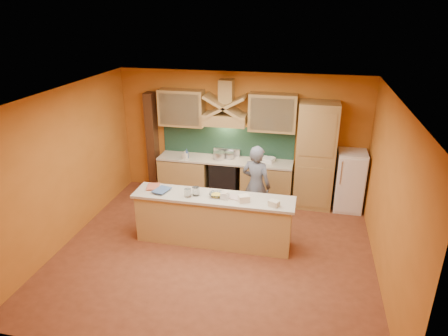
% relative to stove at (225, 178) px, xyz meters
% --- Properties ---
extents(floor, '(5.50, 5.00, 0.01)m').
position_rel_stove_xyz_m(floor, '(0.30, -2.20, -0.45)').
color(floor, brown).
rests_on(floor, ground).
extents(ceiling, '(5.50, 5.00, 0.01)m').
position_rel_stove_xyz_m(ceiling, '(0.30, -2.20, 2.35)').
color(ceiling, white).
rests_on(ceiling, wall_back).
extents(wall_back, '(5.50, 0.02, 2.80)m').
position_rel_stove_xyz_m(wall_back, '(0.30, 0.30, 0.95)').
color(wall_back, '#C37126').
rests_on(wall_back, floor).
extents(wall_front, '(5.50, 0.02, 2.80)m').
position_rel_stove_xyz_m(wall_front, '(0.30, -4.70, 0.95)').
color(wall_front, '#C37126').
rests_on(wall_front, floor).
extents(wall_left, '(0.02, 5.00, 2.80)m').
position_rel_stove_xyz_m(wall_left, '(-2.45, -2.20, 0.95)').
color(wall_left, '#C37126').
rests_on(wall_left, floor).
extents(wall_right, '(0.02, 5.00, 2.80)m').
position_rel_stove_xyz_m(wall_right, '(3.05, -2.20, 0.95)').
color(wall_right, '#C37126').
rests_on(wall_right, floor).
extents(base_cabinet_left, '(1.10, 0.60, 0.86)m').
position_rel_stove_xyz_m(base_cabinet_left, '(-0.95, 0.00, -0.02)').
color(base_cabinet_left, tan).
rests_on(base_cabinet_left, floor).
extents(base_cabinet_right, '(1.10, 0.60, 0.86)m').
position_rel_stove_xyz_m(base_cabinet_right, '(0.95, 0.00, -0.02)').
color(base_cabinet_right, tan).
rests_on(base_cabinet_right, floor).
extents(counter_top, '(3.00, 0.62, 0.04)m').
position_rel_stove_xyz_m(counter_top, '(-0.00, 0.00, 0.45)').
color(counter_top, beige).
rests_on(counter_top, base_cabinet_left).
extents(stove, '(0.60, 0.58, 0.90)m').
position_rel_stove_xyz_m(stove, '(0.00, 0.00, 0.00)').
color(stove, black).
rests_on(stove, floor).
extents(backsplash, '(3.00, 0.03, 0.70)m').
position_rel_stove_xyz_m(backsplash, '(-0.00, 0.28, 0.80)').
color(backsplash, '#183628').
rests_on(backsplash, wall_back).
extents(range_hood, '(0.92, 0.50, 0.24)m').
position_rel_stove_xyz_m(range_hood, '(0.00, 0.05, 1.37)').
color(range_hood, tan).
rests_on(range_hood, wall_back).
extents(hood_chimney, '(0.30, 0.30, 0.50)m').
position_rel_stove_xyz_m(hood_chimney, '(0.00, 0.15, 1.95)').
color(hood_chimney, tan).
rests_on(hood_chimney, wall_back).
extents(upper_cabinet_left, '(1.00, 0.35, 0.80)m').
position_rel_stove_xyz_m(upper_cabinet_left, '(-1.00, 0.12, 1.55)').
color(upper_cabinet_left, tan).
rests_on(upper_cabinet_left, wall_back).
extents(upper_cabinet_right, '(1.00, 0.35, 0.80)m').
position_rel_stove_xyz_m(upper_cabinet_right, '(1.00, 0.12, 1.55)').
color(upper_cabinet_right, tan).
rests_on(upper_cabinet_right, wall_back).
extents(pantry_column, '(0.80, 0.60, 2.30)m').
position_rel_stove_xyz_m(pantry_column, '(1.95, 0.00, 0.70)').
color(pantry_column, tan).
rests_on(pantry_column, floor).
extents(fridge, '(0.58, 0.60, 1.30)m').
position_rel_stove_xyz_m(fridge, '(2.70, 0.00, 0.20)').
color(fridge, white).
rests_on(fridge, floor).
extents(trim_column_left, '(0.20, 0.30, 2.30)m').
position_rel_stove_xyz_m(trim_column_left, '(-1.75, 0.15, 0.70)').
color(trim_column_left, '#472816').
rests_on(trim_column_left, floor).
extents(island_body, '(2.80, 0.55, 0.88)m').
position_rel_stove_xyz_m(island_body, '(0.20, -1.90, -0.01)').
color(island_body, tan).
rests_on(island_body, floor).
extents(island_top, '(2.90, 0.62, 0.05)m').
position_rel_stove_xyz_m(island_top, '(0.20, -1.90, 0.47)').
color(island_top, beige).
rests_on(island_top, island_body).
extents(person, '(0.68, 0.55, 1.64)m').
position_rel_stove_xyz_m(person, '(0.85, -1.02, 0.37)').
color(person, slate).
rests_on(person, floor).
extents(pot_large, '(0.27, 0.27, 0.16)m').
position_rel_stove_xyz_m(pot_large, '(-0.12, -0.01, 0.53)').
color(pot_large, silver).
rests_on(pot_large, stove).
extents(pot_small, '(0.27, 0.27, 0.13)m').
position_rel_stove_xyz_m(pot_small, '(0.09, 0.08, 0.52)').
color(pot_small, '#B5B5BD').
rests_on(pot_small, stove).
extents(soap_bottle_a, '(0.11, 0.11, 0.19)m').
position_rel_stove_xyz_m(soap_bottle_a, '(-0.86, -0.18, 0.57)').
color(soap_bottle_a, silver).
rests_on(soap_bottle_a, counter_top).
extents(soap_bottle_b, '(0.08, 0.08, 0.21)m').
position_rel_stove_xyz_m(soap_bottle_b, '(-0.84, -0.12, 0.58)').
color(soap_bottle_b, '#324D8B').
rests_on(soap_bottle_b, counter_top).
extents(bowl_back, '(0.25, 0.25, 0.08)m').
position_rel_stove_xyz_m(bowl_back, '(1.00, 0.09, 0.51)').
color(bowl_back, white).
rests_on(bowl_back, counter_top).
extents(dish_rack, '(0.31, 0.28, 0.09)m').
position_rel_stove_xyz_m(dish_rack, '(0.95, 0.04, 0.52)').
color(dish_rack, white).
rests_on(dish_rack, counter_top).
extents(book_lower, '(0.29, 0.35, 0.03)m').
position_rel_stove_xyz_m(book_lower, '(-1.09, -1.82, 0.51)').
color(book_lower, '#BC5E43').
rests_on(book_lower, island_top).
extents(book_upper, '(0.31, 0.37, 0.02)m').
position_rel_stove_xyz_m(book_upper, '(-0.87, -1.90, 0.53)').
color(book_upper, '#436194').
rests_on(book_upper, island_top).
extents(jar_large, '(0.17, 0.17, 0.15)m').
position_rel_stove_xyz_m(jar_large, '(-0.11, -1.93, 0.57)').
color(jar_large, silver).
rests_on(jar_large, island_top).
extents(jar_small, '(0.16, 0.16, 0.15)m').
position_rel_stove_xyz_m(jar_small, '(-0.23, -2.02, 0.57)').
color(jar_small, silver).
rests_on(jar_small, island_top).
extents(kitchen_scale, '(0.15, 0.15, 0.11)m').
position_rel_stove_xyz_m(kitchen_scale, '(0.42, -1.95, 0.55)').
color(kitchen_scale, silver).
rests_on(kitchen_scale, island_top).
extents(mixing_bowl, '(0.27, 0.27, 0.06)m').
position_rel_stove_xyz_m(mixing_bowl, '(0.26, -1.89, 0.53)').
color(mixing_bowl, silver).
rests_on(mixing_bowl, island_top).
extents(cloth, '(0.30, 0.26, 0.02)m').
position_rel_stove_xyz_m(cloth, '(0.60, -1.89, 0.50)').
color(cloth, beige).
rests_on(cloth, island_top).
extents(grocery_bag_a, '(0.23, 0.21, 0.12)m').
position_rel_stove_xyz_m(grocery_bag_a, '(0.77, -2.00, 0.55)').
color(grocery_bag_a, beige).
rests_on(grocery_bag_a, island_top).
extents(grocery_bag_b, '(0.21, 0.19, 0.10)m').
position_rel_stove_xyz_m(grocery_bag_b, '(1.29, -2.05, 0.55)').
color(grocery_bag_b, beige).
rests_on(grocery_bag_b, island_top).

